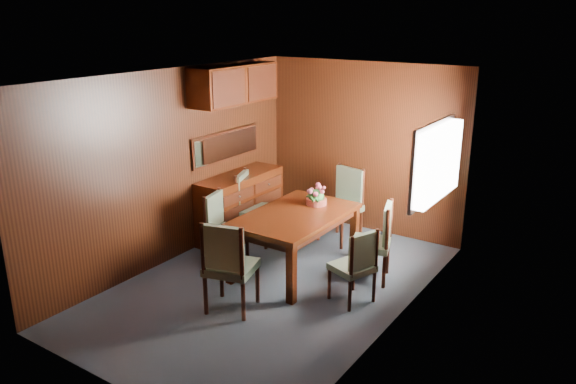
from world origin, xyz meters
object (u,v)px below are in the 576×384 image
Objects in this scene: sideboard at (240,205)px; chair_right_near at (357,263)px; chair_left_near at (222,225)px; flower_centerpiece at (316,194)px; chair_head at (228,262)px; dining_table at (295,221)px.

sideboard reaches higher than chair_right_near.
sideboard is 1.51× the size of chair_left_near.
chair_head is at bearing -92.16° from flower_centerpiece.
dining_table is 1.06m from chair_right_near.
chair_left_near is 3.37× the size of flower_centerpiece.
sideboard is at bearing 90.19° from chair_right_near.
chair_left_near is at bearing 111.19° from chair_right_near.
chair_head is at bearing -54.89° from sideboard.
sideboard is 2.39m from chair_right_near.
flower_centerpiece is (1.29, -0.08, 0.42)m from sideboard.
chair_right_near is (1.86, 0.02, -0.04)m from chair_left_near.
chair_head is at bearing -90.62° from dining_table.
dining_table is (1.24, -0.50, 0.18)m from sideboard.
chair_left_near is at bearing -157.31° from dining_table.
flower_centerpiece is at bearing 72.58° from chair_right_near.
flower_centerpiece reaches higher than dining_table.
chair_left_near is 1.22m from chair_head.
chair_right_near is 1.37m from chair_head.
chair_left_near is 1.86m from chair_right_near.
chair_head reaches higher than chair_right_near.
chair_left_near is 1.08× the size of chair_right_near.
chair_left_near reaches higher than sideboard.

